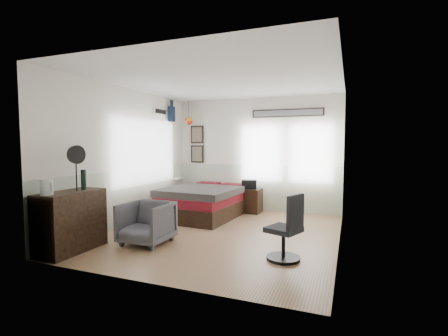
# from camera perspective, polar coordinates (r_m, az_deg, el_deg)

# --- Properties ---
(ground_plane) EXTENTS (4.00, 4.50, 0.01)m
(ground_plane) POSITION_cam_1_polar(r_m,az_deg,el_deg) (5.95, -0.51, -11.46)
(ground_plane) COLOR #956942
(room_shell) EXTENTS (4.02, 4.52, 2.71)m
(room_shell) POSITION_cam_1_polar(r_m,az_deg,el_deg) (5.93, -0.55, 4.31)
(room_shell) COLOR silver
(room_shell) RESTS_ON ground_plane
(wall_decor) EXTENTS (3.55, 1.32, 1.44)m
(wall_decor) POSITION_cam_1_polar(r_m,az_deg,el_deg) (7.98, -2.67, 7.78)
(wall_decor) COLOR black
(wall_decor) RESTS_ON room_shell
(bed) EXTENTS (1.58, 2.13, 0.65)m
(bed) POSITION_cam_1_polar(r_m,az_deg,el_deg) (7.27, -3.44, -5.97)
(bed) COLOR black
(bed) RESTS_ON ground_plane
(dresser) EXTENTS (0.48, 1.00, 0.90)m
(dresser) POSITION_cam_1_polar(r_m,az_deg,el_deg) (5.42, -25.32, -8.46)
(dresser) COLOR black
(dresser) RESTS_ON ground_plane
(armchair) EXTENTS (0.73, 0.75, 0.68)m
(armchair) POSITION_cam_1_polar(r_m,az_deg,el_deg) (5.43, -13.48, -9.36)
(armchair) COLOR #555661
(armchair) RESTS_ON ground_plane
(nightstand) EXTENTS (0.57, 0.46, 0.56)m
(nightstand) POSITION_cam_1_polar(r_m,az_deg,el_deg) (7.70, 4.41, -5.70)
(nightstand) COLOR black
(nightstand) RESTS_ON ground_plane
(task_chair) EXTENTS (0.53, 0.53, 0.93)m
(task_chair) POSITION_cam_1_polar(r_m,az_deg,el_deg) (4.60, 10.99, -11.28)
(task_chair) COLOR black
(task_chair) RESTS_ON ground_plane
(kettle) EXTENTS (0.19, 0.17, 0.22)m
(kettle) POSITION_cam_1_polar(r_m,az_deg,el_deg) (5.10, -28.75, -2.96)
(kettle) COLOR silver
(kettle) RESTS_ON dresser
(bottle) EXTENTS (0.08, 0.08, 0.31)m
(bottle) POSITION_cam_1_polar(r_m,az_deg,el_deg) (5.46, -23.46, -1.88)
(bottle) COLOR black
(bottle) RESTS_ON dresser
(stand_fan) EXTENTS (0.11, 0.28, 0.69)m
(stand_fan) POSITION_cam_1_polar(r_m,az_deg,el_deg) (5.33, -24.55, 2.03)
(stand_fan) COLOR black
(stand_fan) RESTS_ON dresser
(black_bag) EXTENTS (0.39, 0.31, 0.20)m
(black_bag) POSITION_cam_1_polar(r_m,az_deg,el_deg) (7.64, 4.43, -2.89)
(black_bag) COLOR black
(black_bag) RESTS_ON nightstand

